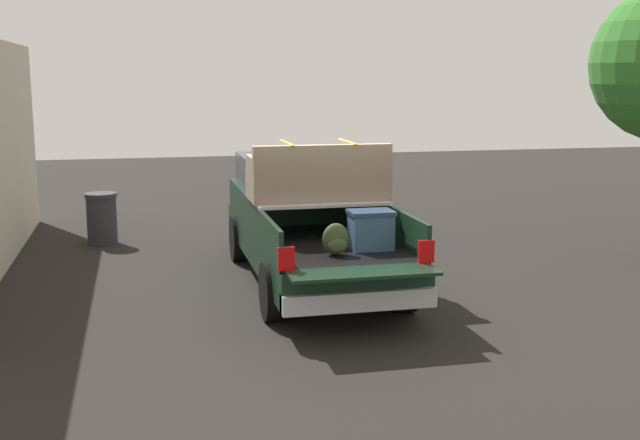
{
  "coord_description": "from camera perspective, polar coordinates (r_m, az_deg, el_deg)",
  "views": [
    {
      "loc": [
        -11.58,
        2.53,
        3.16
      ],
      "look_at": [
        -0.6,
        0.0,
        1.1
      ],
      "focal_mm": 44.23,
      "sensor_mm": 36.0,
      "label": 1
    }
  ],
  "objects": [
    {
      "name": "ground_plane",
      "position": [
        12.27,
        -0.63,
        -4.57
      ],
      "size": [
        40.0,
        40.0,
        0.0
      ],
      "primitive_type": "plane",
      "color": "black"
    },
    {
      "name": "pickup_truck",
      "position": [
        12.4,
        -0.98,
        0.13
      ],
      "size": [
        6.05,
        2.06,
        2.23
      ],
      "color": "black",
      "rests_on": "ground_plane"
    },
    {
      "name": "trash_can",
      "position": [
        15.56,
        -15.51,
        0.12
      ],
      "size": [
        0.6,
        0.6,
        0.98
      ],
      "color": "#2D2D33",
      "rests_on": "ground_plane"
    }
  ]
}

